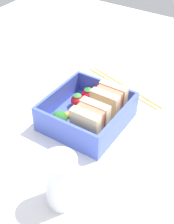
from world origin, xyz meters
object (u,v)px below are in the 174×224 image
Objects in this scene: strawberry_far_left at (77,100)px; drinking_glass at (61,181)px; folded_napkin at (15,93)px; sandwich_center_left at (90,121)px; chopstick_pair at (124,86)px; broccoli_floret at (59,119)px; strawberry_left at (88,95)px; sandwich_left at (109,102)px; carrot_stick_far_left at (68,114)px.

strawberry_far_left is 0.36× the size of drinking_glass.
sandwich_center_left is at bearing 83.52° from folded_napkin.
chopstick_pair is 2.25× the size of drinking_glass.
sandwich_center_left is 1.58× the size of broccoli_floret.
strawberry_far_left is 0.24× the size of folded_napkin.
strawberry_left is 0.36× the size of drinking_glass.
drinking_glass is 31.39cm from folded_napkin.
broccoli_floret is 21.05cm from chopstick_pair.
strawberry_left is 0.24× the size of folded_napkin.
chopstick_pair is at bearing -168.66° from sandwich_left.
sandwich_left is 21.62cm from drinking_glass.
broccoli_floret reaches higher than strawberry_far_left.
broccoli_floret reaches higher than carrot_stick_far_left.
broccoli_floret reaches higher than chopstick_pair.
folded_napkin is (-2.51, -22.10, -4.11)cm from sandwich_center_left.
broccoli_floret is 0.18× the size of chopstick_pair.
sandwich_center_left is 19.12cm from chopstick_pair.
sandwich_center_left reaches higher than strawberry_left.
sandwich_left reaches higher than folded_napkin.
sandwich_center_left reaches higher than folded_napkin.
strawberry_left is at bearing -179.06° from broccoli_floret.
strawberry_far_left is at bearing -173.97° from carrot_stick_far_left.
broccoli_floret is 17.24cm from folded_napkin.
strawberry_left is 1.00× the size of strawberry_far_left.
strawberry_left is at bearing -144.97° from sandwich_center_left.
chopstick_pair is at bearing -169.08° from drinking_glass.
strawberry_far_left is at bearing -172.81° from broccoli_floret.
sandwich_left is 1.80× the size of strawberry_left.
drinking_glass is (22.78, 9.95, 2.04)cm from strawberry_left.
sandwich_center_left reaches higher than broccoli_floret.
carrot_stick_far_left is at bearing 86.55° from folded_napkin.
chopstick_pair is at bearing 166.88° from carrot_stick_far_left.
strawberry_far_left reaches higher than carrot_stick_far_left.
carrot_stick_far_left is (-1.56, -6.29, -2.45)cm from sandwich_center_left.
strawberry_left is at bearing 165.38° from strawberry_far_left.
chopstick_pair is at bearing -172.84° from sandwich_center_left.
strawberry_left is 10.98cm from chopstick_pair.
sandwich_left is 1.58× the size of broccoli_floret.
sandwich_left is 1.68× the size of carrot_stick_far_left.
carrot_stick_far_left is at bearing 6.03° from strawberry_far_left.
strawberry_far_left reaches higher than folded_napkin.
folded_napkin is at bearing -122.78° from drinking_glass.
sandwich_left is at bearing 101.98° from strawberry_far_left.
chopstick_pair is at bearing 129.09° from folded_napkin.
folded_napkin is (16.06, -19.76, -0.15)cm from chopstick_pair.
sandwich_center_left is 0.65× the size of drinking_glass.
sandwich_left reaches higher than strawberry_far_left.
strawberry_left is 17.41cm from folded_napkin.
broccoli_floret is (7.48, 0.94, 0.73)cm from strawberry_far_left.
sandwich_left reaches higher than strawberry_left.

